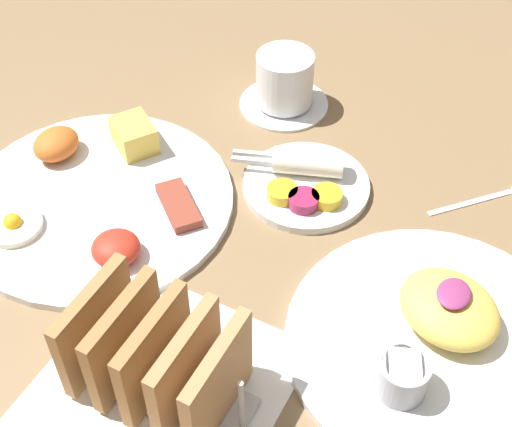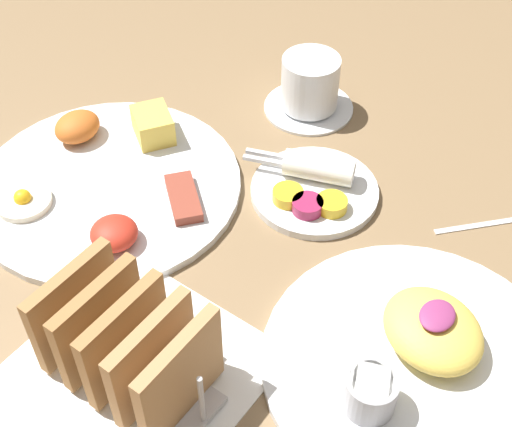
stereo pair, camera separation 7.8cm
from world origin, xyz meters
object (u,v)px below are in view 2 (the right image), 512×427
Objects in this scene: plate_condiments at (314,187)px; plate_breakfast at (109,180)px; toast_rack at (126,344)px; coffee_cup at (310,87)px; plate_foreground at (417,356)px.

plate_breakfast is at bearing 122.75° from plate_condiments.
plate_breakfast is 0.27m from toast_rack.
coffee_cup reaches higher than plate_breakfast.
plate_condiments is 0.31m from toast_rack.
toast_rack is at bearing -130.91° from plate_breakfast.
toast_rack is at bearing 179.20° from plate_condiments.
toast_rack is (-0.31, 0.00, 0.04)m from plate_condiments.
coffee_cup is (0.14, 0.10, 0.02)m from plate_condiments.
coffee_cup is at bearing 47.56° from plate_foreground.
toast_rack reaches higher than plate_foreground.
plate_condiments is at bearing -0.80° from toast_rack.
coffee_cup is (0.27, -0.11, 0.03)m from plate_breakfast.
plate_foreground is at bearing -91.10° from plate_breakfast.
coffee_cup is (0.44, 0.09, -0.02)m from toast_rack.
toast_rack reaches higher than plate_breakfast.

